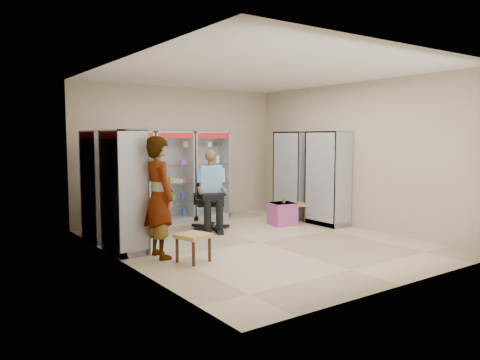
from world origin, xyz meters
TOP-DOWN VIEW (x-y plane):
  - floor at (0.00, 0.00)m, footprint 6.00×6.00m
  - room_shell at (0.00, 0.00)m, footprint 5.02×6.02m
  - cabinet_back_left at (-1.30, 2.73)m, footprint 0.90×0.50m
  - cabinet_back_mid at (-0.35, 2.73)m, footprint 0.90×0.50m
  - cabinet_back_right at (0.60, 2.73)m, footprint 0.90×0.50m
  - cabinet_right_far at (2.23, 1.60)m, footprint 0.90×0.50m
  - cabinet_right_near at (2.23, 0.50)m, footprint 0.90×0.50m
  - cabinet_left_far at (-2.23, 1.80)m, footprint 0.90×0.50m
  - cabinet_left_near at (-2.23, 0.70)m, footprint 0.90×0.50m
  - wooden_chair at (-1.55, 2.00)m, footprint 0.42×0.42m
  - seated_customer at (-1.55, 1.95)m, footprint 0.44×0.60m
  - office_chair at (-0.10, 1.54)m, footprint 0.86×0.86m
  - seated_shopkeeper at (-0.10, 1.49)m, footprint 0.74×0.84m
  - pink_trunk at (1.41, 1.02)m, footprint 0.57×0.56m
  - tea_glass at (1.43, 0.99)m, footprint 0.07×0.07m
  - woven_stool_a at (1.90, 1.16)m, footprint 0.56×0.56m
  - woven_stool_b at (-1.62, -0.49)m, footprint 0.53×0.53m
  - standing_man at (-1.90, 0.05)m, footprint 0.48×0.71m

SIDE VIEW (x-z plane):
  - floor at x=0.00m, z-range 0.00..0.00m
  - woven_stool_a at x=1.90m, z-range 0.00..0.42m
  - woven_stool_b at x=-1.62m, z-range 0.00..0.43m
  - pink_trunk at x=1.41m, z-range 0.00..0.48m
  - wooden_chair at x=-1.55m, z-range 0.00..0.94m
  - tea_glass at x=1.43m, z-range 0.48..0.59m
  - office_chair at x=-0.10m, z-range 0.00..1.19m
  - seated_customer at x=-1.55m, z-range 0.00..1.34m
  - seated_shopkeeper at x=-0.10m, z-range 0.00..1.51m
  - standing_man at x=-1.90m, z-range 0.00..1.90m
  - cabinet_back_left at x=-1.30m, z-range 0.00..2.00m
  - cabinet_back_mid at x=-0.35m, z-range 0.00..2.00m
  - cabinet_back_right at x=0.60m, z-range 0.00..2.00m
  - cabinet_right_far at x=2.23m, z-range 0.00..2.00m
  - cabinet_right_near at x=2.23m, z-range 0.00..2.00m
  - cabinet_left_far at x=-2.23m, z-range 0.00..2.00m
  - cabinet_left_near at x=-2.23m, z-range 0.00..2.00m
  - room_shell at x=0.00m, z-range 0.46..3.47m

